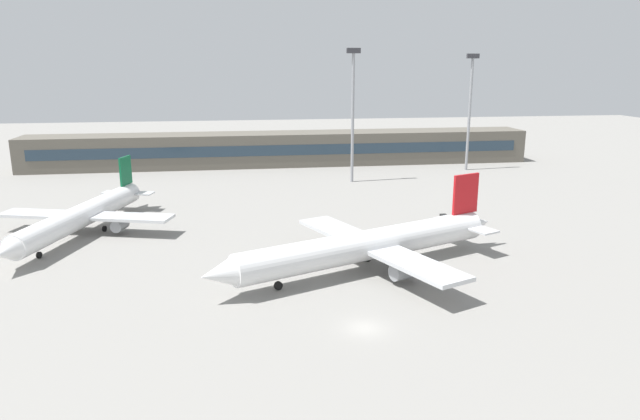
{
  "coord_description": "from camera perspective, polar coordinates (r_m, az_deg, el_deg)",
  "views": [
    {
      "loc": [
        -13.17,
        -55.46,
        27.48
      ],
      "look_at": [
        1.05,
        40.0,
        3.0
      ],
      "focal_mm": 32.34,
      "sensor_mm": 36.0,
      "label": 1
    }
  ],
  "objects": [
    {
      "name": "floodlight_tower_west",
      "position": [
        136.76,
        3.27,
        10.08
      ],
      "size": [
        3.2,
        0.8,
        31.09
      ],
      "color": "gray",
      "rests_on": "ground_plane"
    },
    {
      "name": "airplane_near",
      "position": [
        78.57,
        4.55,
        -3.54
      ],
      "size": [
        44.68,
        32.12,
        11.65
      ],
      "color": "silver",
      "rests_on": "ground_plane"
    },
    {
      "name": "airplane_mid",
      "position": [
        102.65,
        -22.51,
        -0.55
      ],
      "size": [
        29.6,
        41.59,
        10.51
      ],
      "color": "white",
      "rests_on": "ground_plane"
    },
    {
      "name": "floodlight_tower_east",
      "position": [
        157.46,
        14.62,
        10.02
      ],
      "size": [
        3.2,
        0.8,
        30.1
      ],
      "color": "gray",
      "rests_on": "ground_plane"
    },
    {
      "name": "terminal_building",
      "position": [
        162.32,
        -3.76,
        6.06
      ],
      "size": [
        138.65,
        12.13,
        9.0
      ],
      "color": "#5B564C",
      "rests_on": "ground_plane"
    },
    {
      "name": "ground_plane",
      "position": [
        100.2,
        -0.6,
        -1.68
      ],
      "size": [
        400.0,
        400.0,
        0.0
      ],
      "primitive_type": "plane",
      "color": "gray"
    },
    {
      "name": "baggage_tug_yellow",
      "position": [
        104.3,
        12.47,
        -0.93
      ],
      "size": [
        3.62,
        1.85,
        1.75
      ],
      "color": "yellow",
      "rests_on": "ground_plane"
    }
  ]
}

